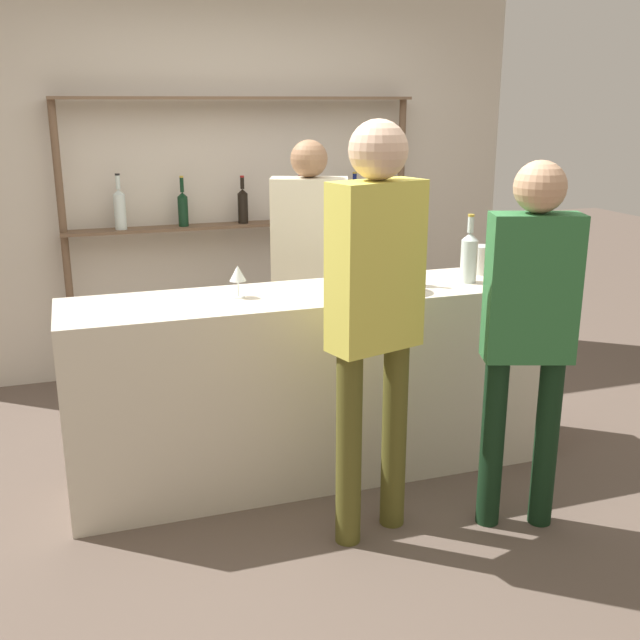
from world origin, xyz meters
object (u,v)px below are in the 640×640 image
at_px(counter_bottle_0, 401,261).
at_px(counter_bottle_1, 469,256).
at_px(server_behind_counter, 309,257).
at_px(ice_bucket, 382,270).
at_px(customer_center, 375,297).
at_px(counter_bottle_2, 496,258).
at_px(customer_right, 529,317).
at_px(wine_glass, 238,274).
at_px(cork_jar, 482,260).

xyz_separation_m(counter_bottle_0, counter_bottle_1, (0.35, -0.06, 0.02)).
xyz_separation_m(counter_bottle_1, server_behind_counter, (-0.59, 0.89, -0.14)).
xyz_separation_m(ice_bucket, customer_center, (-0.28, -0.58, 0.03)).
relative_size(counter_bottle_2, customer_right, 0.20).
relative_size(counter_bottle_2, wine_glass, 2.12).
xyz_separation_m(counter_bottle_1, wine_glass, (-1.21, 0.07, -0.03)).
relative_size(counter_bottle_2, customer_center, 0.18).
bearing_deg(ice_bucket, server_behind_counter, 95.85).
bearing_deg(wine_glass, ice_bucket, -7.22).
bearing_deg(counter_bottle_1, customer_center, -142.51).
distance_m(counter_bottle_0, cork_jar, 0.54).
bearing_deg(customer_center, ice_bucket, -42.06).
xyz_separation_m(ice_bucket, server_behind_counter, (-0.09, 0.90, -0.10)).
xyz_separation_m(counter_bottle_1, counter_bottle_2, (0.15, -0.02, -0.01)).
bearing_deg(customer_right, counter_bottle_0, 35.87).
relative_size(cork_jar, customer_right, 0.09).
distance_m(wine_glass, customer_right, 1.36).
bearing_deg(counter_bottle_1, server_behind_counter, 123.60).
bearing_deg(counter_bottle_2, wine_glass, 176.18).
relative_size(counter_bottle_1, cork_jar, 2.35).
distance_m(counter_bottle_0, server_behind_counter, 0.86).
bearing_deg(wine_glass, customer_center, -56.75).
relative_size(counter_bottle_0, counter_bottle_1, 0.89).
distance_m(counter_bottle_1, counter_bottle_2, 0.15).
distance_m(ice_bucket, customer_right, 0.82).
height_order(cork_jar, customer_center, customer_center).
bearing_deg(counter_bottle_0, server_behind_counter, 105.83).
bearing_deg(cork_jar, server_behind_counter, 136.71).
relative_size(wine_glass, server_behind_counter, 0.09).
distance_m(counter_bottle_2, wine_glass, 1.36).
bearing_deg(server_behind_counter, customer_right, 36.27).
xyz_separation_m(counter_bottle_2, ice_bucket, (-0.65, 0.00, -0.02)).
bearing_deg(counter_bottle_2, server_behind_counter, 129.27).
bearing_deg(customer_right, counter_bottle_2, -1.34).
relative_size(counter_bottle_0, customer_center, 0.17).
height_order(server_behind_counter, customer_center, customer_center).
distance_m(counter_bottle_1, ice_bucket, 0.50).
height_order(counter_bottle_1, cork_jar, counter_bottle_1).
relative_size(counter_bottle_0, customer_right, 0.19).
height_order(counter_bottle_2, ice_bucket, counter_bottle_2).
bearing_deg(counter_bottle_0, customer_center, -122.44).
xyz_separation_m(ice_bucket, customer_right, (0.39, -0.71, -0.08)).
relative_size(counter_bottle_1, wine_glass, 2.28).
bearing_deg(ice_bucket, counter_bottle_1, 1.83).
height_order(wine_glass, customer_right, customer_right).
height_order(ice_bucket, customer_right, customer_right).
xyz_separation_m(cork_jar, server_behind_counter, (-0.76, 0.72, -0.07)).
distance_m(cork_jar, customer_center, 1.21).
xyz_separation_m(cork_jar, customer_center, (-0.95, -0.76, 0.05)).
bearing_deg(counter_bottle_2, counter_bottle_1, 173.73).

